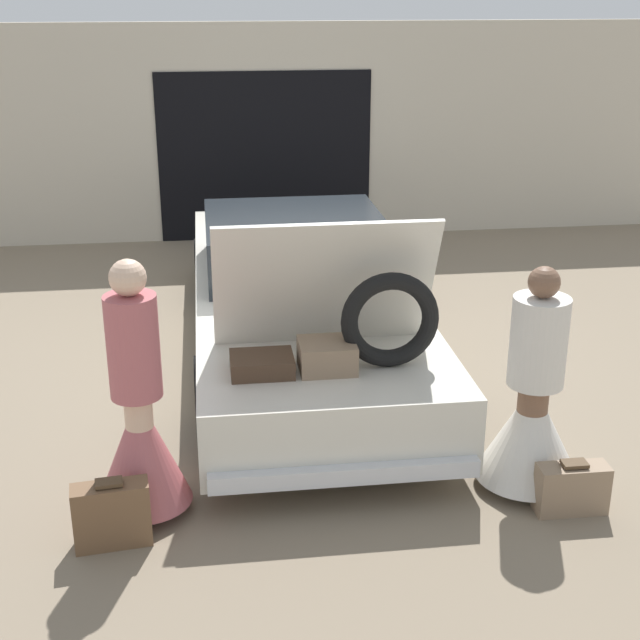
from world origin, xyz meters
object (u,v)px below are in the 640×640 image
at_px(suitcase_beside_right_person, 572,488).
at_px(person_right, 532,413).
at_px(car, 299,296).
at_px(person_left, 140,427).
at_px(suitcase_beside_left_person, 112,515).

bearing_deg(suitcase_beside_right_person, person_right, 116.10).
bearing_deg(car, person_left, -117.09).
height_order(person_left, suitcase_beside_left_person, person_left).
height_order(car, person_left, car).
relative_size(person_left, suitcase_beside_left_person, 3.57).
relative_size(person_right, suitcase_beside_right_person, 3.38).
height_order(person_left, person_right, person_left).
distance_m(person_left, suitcase_beside_right_person, 2.83).
xyz_separation_m(person_left, person_right, (2.59, -0.02, -0.06)).
distance_m(person_right, suitcase_beside_right_person, 0.55).
height_order(car, suitcase_beside_right_person, car).
xyz_separation_m(person_left, suitcase_beside_right_person, (2.77, -0.37, -0.45)).
xyz_separation_m(person_right, suitcase_beside_left_person, (-2.77, -0.34, -0.34)).
bearing_deg(car, suitcase_beside_left_person, -117.03).
bearing_deg(person_left, suitcase_beside_left_person, -23.72).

